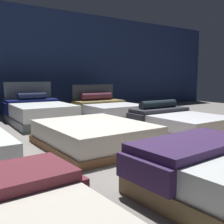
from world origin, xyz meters
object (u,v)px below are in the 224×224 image
object	(u,v)px
bed_5	(178,122)
bed_7	(39,113)
bed_8	(107,109)
bed_4	(94,135)

from	to	relation	value
bed_5	bed_7	bearing A→B (deg)	128.06
bed_5	bed_7	distance (m)	3.55
bed_8	bed_5	bearing A→B (deg)	-86.79
bed_8	bed_4	bearing A→B (deg)	-126.01
bed_7	bed_8	world-z (taller)	bed_7
bed_7	bed_8	size ratio (longest dim) A/B	1.10
bed_4	bed_8	bearing A→B (deg)	52.46
bed_4	bed_7	distance (m)	2.83
bed_7	bed_8	bearing A→B (deg)	0.23
bed_4	bed_5	bearing A→B (deg)	0.69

